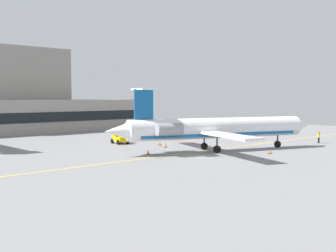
# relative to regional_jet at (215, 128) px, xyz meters

# --- Properties ---
(ground) EXTENTS (120.00, 120.00, 0.11)m
(ground) POSITION_rel_regional_jet_xyz_m (-4.10, -2.07, -2.93)
(ground) COLOR slate
(terminal_building) EXTENTS (55.05, 12.14, 16.52)m
(terminal_building) POSITION_rel_regional_jet_xyz_m (-7.92, 44.22, 2.78)
(terminal_building) COLOR gray
(terminal_building) RESTS_ON ground
(regional_jet) EXTENTS (28.25, 21.40, 7.82)m
(regional_jet) POSITION_rel_regional_jet_xyz_m (0.00, 0.00, 0.00)
(regional_jet) COLOR white
(regional_jet) RESTS_ON ground
(baggage_tug) EXTENTS (2.19, 3.05, 2.24)m
(baggage_tug) POSITION_rel_regional_jet_xyz_m (-3.85, 15.21, -1.89)
(baggage_tug) COLOR #E5B20C
(baggage_tug) RESTS_ON ground
(pushback_tractor) EXTENTS (2.42, 4.04, 2.19)m
(pushback_tractor) POSITION_rel_regional_jet_xyz_m (10.29, 18.66, -1.89)
(pushback_tractor) COLOR #E5B20C
(pushback_tractor) RESTS_ON ground
(belt_loader) EXTENTS (2.95, 3.47, 2.13)m
(belt_loader) POSITION_rel_regional_jet_xyz_m (4.61, 24.64, -1.92)
(belt_loader) COLOR silver
(belt_loader) RESTS_ON ground
(marshaller) EXTENTS (0.83, 0.34, 1.84)m
(marshaller) POSITION_rel_regional_jet_xyz_m (18.41, -4.27, -1.96)
(marshaller) COLOR #191E33
(marshaller) RESTS_ON ground
(safety_cone_alpha) EXTENTS (0.47, 0.47, 0.55)m
(safety_cone_alpha) POSITION_rel_regional_jet_xyz_m (-0.92, 9.53, -2.63)
(safety_cone_alpha) COLOR orange
(safety_cone_alpha) RESTS_ON ground
(safety_cone_bravo) EXTENTS (0.47, 0.47, 0.55)m
(safety_cone_bravo) POSITION_rel_regional_jet_xyz_m (-1.92, 7.19, -2.63)
(safety_cone_bravo) COLOR orange
(safety_cone_bravo) RESTS_ON ground
(safety_cone_charlie) EXTENTS (0.47, 0.47, 0.55)m
(safety_cone_charlie) POSITION_rel_regional_jet_xyz_m (-8.13, 3.46, -2.63)
(safety_cone_charlie) COLOR orange
(safety_cone_charlie) RESTS_ON ground
(safety_cone_delta) EXTENTS (0.47, 0.47, 0.55)m
(safety_cone_delta) POSITION_rel_regional_jet_xyz_m (3.03, -6.07, -2.63)
(safety_cone_delta) COLOR orange
(safety_cone_delta) RESTS_ON ground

